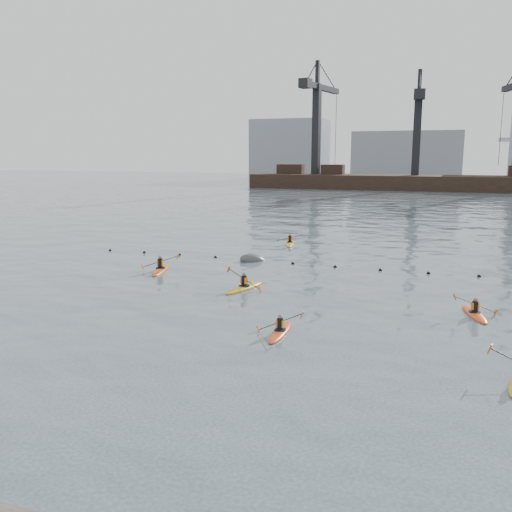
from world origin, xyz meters
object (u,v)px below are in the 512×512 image
Objects in this scene: kayaker_3 at (244,287)px; kayaker_4 at (475,313)px; kayaker_5 at (290,243)px; kayaker_0 at (280,331)px; kayaker_2 at (160,269)px; mooring_buoy at (253,261)px.

kayaker_3 reaches higher than kayaker_4.
kayaker_0 is at bearing -88.86° from kayaker_5.
kayaker_0 is at bearing -56.13° from kayaker_2.
kayaker_2 is (-11.10, 9.32, 0.02)m from kayaker_0.
kayaker_4 is (12.06, -1.01, -0.01)m from kayaker_3.
kayaker_0 is 23.31m from kayaker_5.
kayaker_2 is 1.86× the size of mooring_buoy.
kayaker_4 is (18.93, -3.63, -0.02)m from kayaker_2.
kayaker_5 is at bearing -66.55° from kayaker_4.
kayaker_3 is 12.11m from kayaker_4.
kayaker_2 is at bearing -124.72° from kayaker_5.
kayaker_3 is at bearing -97.17° from kayaker_5.
kayaker_3 reaches higher than kayaker_5.
kayaker_2 is 1.20× the size of kayaker_4.
kayaker_0 is 16.08m from mooring_buoy.
kayaker_0 reaches higher than kayaker_4.
kayaker_0 is 0.97× the size of kayaker_4.
kayaker_0 reaches higher than kayaker_5.
kayaker_5 reaches higher than mooring_buoy.
kayaker_4 is at bearing 33.54° from kayaker_0.
kayaker_2 is 7.35m from kayaker_3.
kayaker_4 is at bearing -26.98° from kayaker_2.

